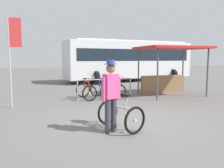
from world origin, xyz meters
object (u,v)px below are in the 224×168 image
at_px(featured_bicycle, 117,109).
at_px(racked_bike_lime, 116,89).
at_px(market_stall, 168,66).
at_px(banner_flag, 13,45).
at_px(person_with_featured_bike, 111,93).
at_px(racked_bike_red, 86,91).
at_px(racked_bike_blue, 102,90).
at_px(bus_distant, 129,59).

bearing_deg(featured_bicycle, racked_bike_lime, 72.39).
distance_m(market_stall, banner_flag, 6.93).
distance_m(racked_bike_lime, person_with_featured_bike, 5.01).
bearing_deg(market_stall, racked_bike_red, -177.98).
height_order(racked_bike_blue, racked_bike_lime, same).
relative_size(racked_bike_blue, market_stall, 0.39).
bearing_deg(market_stall, featured_bicycle, -132.37).
xyz_separation_m(featured_bicycle, bus_distant, (4.73, 11.30, 1.25)).
distance_m(racked_bike_red, person_with_featured_bike, 4.64).
xyz_separation_m(person_with_featured_bike, market_stall, (4.31, 4.74, 0.45)).
height_order(racked_bike_lime, featured_bicycle, featured_bicycle).
bearing_deg(person_with_featured_bike, market_stall, 47.70).
bearing_deg(racked_bike_lime, banner_flag, -164.64).
relative_size(racked_bike_red, bus_distant, 0.11).
bearing_deg(person_with_featured_bike, racked_bike_blue, 78.37).
height_order(racked_bike_lime, banner_flag, banner_flag).
bearing_deg(person_with_featured_bike, featured_bicycle, 48.90).
bearing_deg(market_stall, racked_bike_blue, -178.41).
distance_m(racked_bike_blue, person_with_featured_bike, 4.78).
xyz_separation_m(racked_bike_blue, banner_flag, (-3.43, -1.08, 1.86)).
bearing_deg(racked_bike_lime, racked_bike_red, -175.94).
bearing_deg(bus_distant, market_stall, -95.62).
distance_m(racked_bike_lime, bus_distant, 7.78).
height_order(racked_bike_blue, bus_distant, bus_distant).
distance_m(racked_bike_red, featured_bicycle, 4.30).
bearing_deg(banner_flag, person_with_featured_bike, -55.24).
distance_m(bus_distant, market_stall, 6.90).
bearing_deg(racked_bike_red, person_with_featured_bike, -93.21).
bearing_deg(banner_flag, bus_distant, 47.13).
xyz_separation_m(racked_bike_lime, market_stall, (2.66, 0.04, 1.03)).
bearing_deg(racked_bike_blue, banner_flag, -162.46).
bearing_deg(racked_bike_lime, market_stall, 0.94).
xyz_separation_m(racked_bike_lime, banner_flag, (-4.13, -1.13, 1.86)).
bearing_deg(market_stall, person_with_featured_bike, -132.30).
distance_m(featured_bicycle, banner_flag, 4.60).
relative_size(racked_bike_red, racked_bike_lime, 1.02).
height_order(racked_bike_red, banner_flag, banner_flag).
distance_m(featured_bicycle, market_stall, 6.08).
bearing_deg(featured_bicycle, racked_bike_red, 90.00).
xyz_separation_m(racked_bike_red, racked_bike_blue, (0.70, 0.05, 0.00)).
bearing_deg(racked_bike_red, racked_bike_blue, 4.06).
height_order(racked_bike_red, racked_bike_lime, same).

